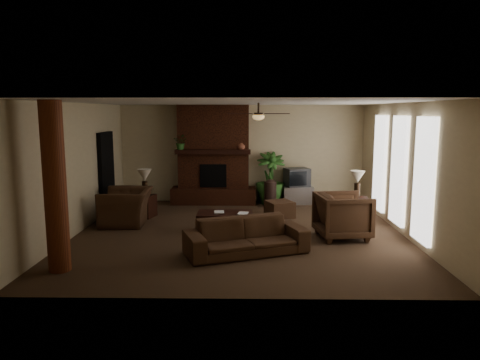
{
  "coord_description": "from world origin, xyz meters",
  "views": [
    {
      "loc": [
        0.16,
        -9.5,
        2.62
      ],
      "look_at": [
        0.0,
        0.4,
        1.1
      ],
      "focal_mm": 33.56,
      "sensor_mm": 36.0,
      "label": 1
    }
  ],
  "objects_px": {
    "side_table_right": "(357,209)",
    "coffee_table": "(225,215)",
    "floor_vase": "(270,191)",
    "armchair_left": "(126,201)",
    "armchair_right": "(343,214)",
    "lamp_right": "(357,179)",
    "floor_plant": "(270,189)",
    "side_table_left": "(144,206)",
    "lamp_left": "(145,177)",
    "ottoman": "(280,209)",
    "sofa": "(246,231)",
    "log_column": "(55,187)",
    "tv_stand": "(298,195)"
  },
  "relations": [
    {
      "from": "armchair_right",
      "to": "armchair_left",
      "type": "bearing_deg",
      "value": 69.25
    },
    {
      "from": "side_table_left",
      "to": "side_table_right",
      "type": "height_order",
      "value": "same"
    },
    {
      "from": "lamp_right",
      "to": "side_table_left",
      "type": "bearing_deg",
      "value": 178.08
    },
    {
      "from": "tv_stand",
      "to": "log_column",
      "type": "bearing_deg",
      "value": -132.58
    },
    {
      "from": "side_table_left",
      "to": "side_table_right",
      "type": "relative_size",
      "value": 1.0
    },
    {
      "from": "ottoman",
      "to": "floor_vase",
      "type": "relative_size",
      "value": 0.78
    },
    {
      "from": "tv_stand",
      "to": "side_table_left",
      "type": "xyz_separation_m",
      "value": [
        -4.04,
        -1.71,
        0.03
      ]
    },
    {
      "from": "lamp_left",
      "to": "tv_stand",
      "type": "bearing_deg",
      "value": 22.64
    },
    {
      "from": "sofa",
      "to": "floor_vase",
      "type": "height_order",
      "value": "sofa"
    },
    {
      "from": "armchair_left",
      "to": "armchair_right",
      "type": "xyz_separation_m",
      "value": [
        4.82,
        -1.12,
        -0.03
      ]
    },
    {
      "from": "lamp_left",
      "to": "armchair_left",
      "type": "bearing_deg",
      "value": -110.08
    },
    {
      "from": "floor_plant",
      "to": "side_table_left",
      "type": "height_order",
      "value": "floor_plant"
    },
    {
      "from": "side_table_left",
      "to": "side_table_right",
      "type": "bearing_deg",
      "value": -2.21
    },
    {
      "from": "coffee_table",
      "to": "lamp_left",
      "type": "xyz_separation_m",
      "value": [
        -2.07,
        1.42,
        0.63
      ]
    },
    {
      "from": "side_table_left",
      "to": "armchair_left",
      "type": "bearing_deg",
      "value": -108.49
    },
    {
      "from": "coffee_table",
      "to": "lamp_right",
      "type": "height_order",
      "value": "lamp_right"
    },
    {
      "from": "lamp_left",
      "to": "ottoman",
      "type": "bearing_deg",
      "value": -0.06
    },
    {
      "from": "floor_vase",
      "to": "lamp_left",
      "type": "xyz_separation_m",
      "value": [
        -3.19,
        -1.23,
        0.57
      ]
    },
    {
      "from": "sofa",
      "to": "floor_plant",
      "type": "relative_size",
      "value": 1.52
    },
    {
      "from": "ottoman",
      "to": "lamp_right",
      "type": "bearing_deg",
      "value": -6.59
    },
    {
      "from": "armchair_right",
      "to": "side_table_left",
      "type": "relative_size",
      "value": 1.89
    },
    {
      "from": "floor_plant",
      "to": "lamp_right",
      "type": "xyz_separation_m",
      "value": [
        2.01,
        -1.87,
        0.59
      ]
    },
    {
      "from": "log_column",
      "to": "side_table_left",
      "type": "relative_size",
      "value": 5.09
    },
    {
      "from": "floor_vase",
      "to": "coffee_table",
      "type": "bearing_deg",
      "value": -112.95
    },
    {
      "from": "tv_stand",
      "to": "armchair_right",
      "type": "bearing_deg",
      "value": -84.47
    },
    {
      "from": "armchair_left",
      "to": "ottoman",
      "type": "distance_m",
      "value": 3.73
    },
    {
      "from": "floor_vase",
      "to": "ottoman",
      "type": "bearing_deg",
      "value": -82.03
    },
    {
      "from": "armchair_right",
      "to": "sofa",
      "type": "bearing_deg",
      "value": 110.34
    },
    {
      "from": "armchair_right",
      "to": "lamp_left",
      "type": "relative_size",
      "value": 1.6
    },
    {
      "from": "side_table_right",
      "to": "coffee_table",
      "type": "bearing_deg",
      "value": -159.65
    },
    {
      "from": "lamp_right",
      "to": "armchair_right",
      "type": "bearing_deg",
      "value": -112.43
    },
    {
      "from": "armchair_right",
      "to": "lamp_right",
      "type": "bearing_deg",
      "value": -30.13
    },
    {
      "from": "log_column",
      "to": "armchair_right",
      "type": "distance_m",
      "value": 5.56
    },
    {
      "from": "coffee_table",
      "to": "sofa",
      "type": "bearing_deg",
      "value": -72.89
    },
    {
      "from": "armchair_left",
      "to": "floor_vase",
      "type": "bearing_deg",
      "value": 116.65
    },
    {
      "from": "ottoman",
      "to": "floor_vase",
      "type": "height_order",
      "value": "floor_vase"
    },
    {
      "from": "coffee_table",
      "to": "floor_vase",
      "type": "distance_m",
      "value": 2.88
    },
    {
      "from": "ottoman",
      "to": "side_table_left",
      "type": "relative_size",
      "value": 1.09
    },
    {
      "from": "armchair_left",
      "to": "lamp_right",
      "type": "distance_m",
      "value": 5.54
    },
    {
      "from": "floor_plant",
      "to": "ottoman",
      "type": "bearing_deg",
      "value": -84.56
    },
    {
      "from": "sofa",
      "to": "lamp_left",
      "type": "relative_size",
      "value": 3.44
    },
    {
      "from": "armchair_right",
      "to": "floor_plant",
      "type": "distance_m",
      "value": 3.76
    },
    {
      "from": "log_column",
      "to": "side_table_right",
      "type": "height_order",
      "value": "log_column"
    },
    {
      "from": "side_table_left",
      "to": "lamp_right",
      "type": "distance_m",
      "value": 5.31
    },
    {
      "from": "log_column",
      "to": "ottoman",
      "type": "height_order",
      "value": "log_column"
    },
    {
      "from": "floor_plant",
      "to": "armchair_left",
      "type": "bearing_deg",
      "value": -145.38
    },
    {
      "from": "armchair_right",
      "to": "tv_stand",
      "type": "xyz_separation_m",
      "value": [
        -0.54,
        3.53,
        -0.27
      ]
    },
    {
      "from": "log_column",
      "to": "armchair_left",
      "type": "relative_size",
      "value": 2.23
    },
    {
      "from": "armchair_left",
      "to": "floor_plant",
      "type": "height_order",
      "value": "armchair_left"
    },
    {
      "from": "armchair_left",
      "to": "armchair_right",
      "type": "relative_size",
      "value": 1.2
    }
  ]
}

